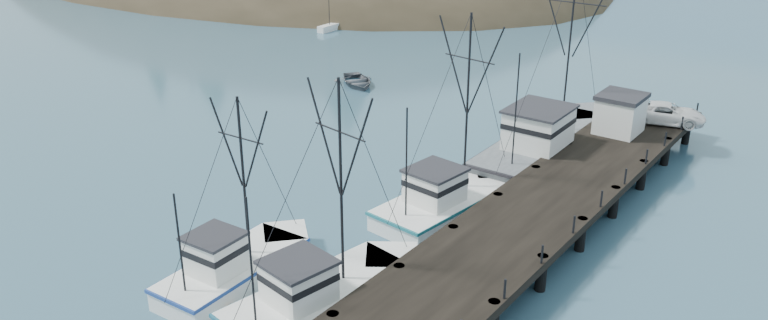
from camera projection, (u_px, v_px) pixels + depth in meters
ground at (152, 280)px, 38.70m from camera, size 400.00×400.00×0.00m
pier at (539, 210)px, 42.28m from camera, size 6.00×44.00×2.00m
moored_sailboats at (356, 10)px, 100.57m from camera, size 22.08×20.06×6.35m
trawler_near at (327, 294)px, 36.00m from camera, size 5.42×11.74×11.76m
trawler_mid at (238, 267)px, 38.33m from camera, size 3.72×9.97×10.07m
trawler_far at (452, 198)px, 45.79m from camera, size 5.13×12.32×12.39m
work_vessel at (551, 144)px, 52.96m from camera, size 5.38×17.41×14.35m
pier_shed at (620, 113)px, 52.44m from camera, size 3.00×3.20×2.80m
pickup_truck at (667, 113)px, 54.41m from camera, size 5.89×3.94×1.50m
motorboat at (357, 85)px, 70.19m from camera, size 6.39×6.11×1.08m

